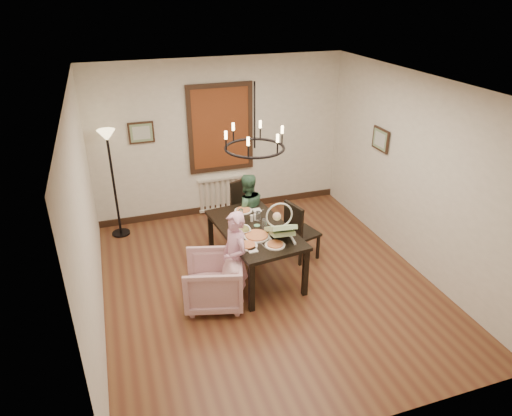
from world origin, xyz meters
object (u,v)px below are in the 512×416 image
drinking_glass (264,224)px  floor_lamp (114,186)px  chair_far (250,212)px  dining_table (255,233)px  elderly_woman (235,265)px  seated_man (247,217)px  chair_right (303,230)px  armchair (213,281)px  baby_bouncer (280,227)px

drinking_glass → floor_lamp: (-1.93, 1.90, 0.06)m
chair_far → drinking_glass: bearing=-115.6°
dining_table → chair_far: size_ratio=1.68×
chair_far → elderly_woman: 1.60m
seated_man → floor_lamp: bearing=-30.3°
floor_lamp → chair_right: bearing=-31.9°
elderly_woman → armchair: bearing=-105.8°
dining_table → seated_man: seated_man is taller
dining_table → drinking_glass: 0.21m
elderly_woman → dining_table: bearing=124.7°
seated_man → drinking_glass: size_ratio=7.26×
dining_table → elderly_woman: 0.67m
drinking_glass → floor_lamp: 2.72m
seated_man → drinking_glass: bearing=87.8°
chair_right → elderly_woman: size_ratio=0.89×
baby_bouncer → elderly_woman: bearing=-164.5°
chair_far → drinking_glass: 1.07m
chair_far → chair_right: (0.61, -0.76, -0.03)m
dining_table → elderly_woman: (-0.43, -0.50, -0.14)m
baby_bouncer → dining_table: bearing=127.5°
seated_man → baby_bouncer: size_ratio=1.95×
chair_far → armchair: (-0.97, -1.45, -0.17)m
chair_right → baby_bouncer: bearing=118.3°
seated_man → chair_far: bearing=-124.3°
seated_man → floor_lamp: size_ratio=0.58×
dining_table → seated_man: bearing=73.9°
baby_bouncer → floor_lamp: (-2.05, 2.23, -0.04)m
dining_table → seated_man: 0.82m
seated_man → drinking_glass: 0.91m
elderly_woman → floor_lamp: 2.74m
chair_far → seated_man: 0.19m
dining_table → baby_bouncer: bearing=-65.0°
armchair → floor_lamp: size_ratio=0.43×
armchair → seated_man: bearing=161.1°
chair_far → drinking_glass: chair_far is taller
drinking_glass → dining_table: bearing=156.7°
chair_right → baby_bouncer: (-0.61, -0.58, 0.46)m
elderly_woman → floor_lamp: (-1.38, 2.35, 0.36)m
armchair → baby_bouncer: baby_bouncer is taller
elderly_woman → baby_bouncer: bearing=85.6°
chair_far → dining_table: bearing=-123.2°
armchair → floor_lamp: floor_lamp is taller
dining_table → chair_right: bearing=6.4°
chair_right → seated_man: size_ratio=0.93×
elderly_woman → chair_far: bearing=141.2°
chair_right → elderly_woman: bearing=103.1°
dining_table → floor_lamp: floor_lamp is taller
baby_bouncer → chair_far: bearing=95.8°
chair_far → armchair: size_ratio=1.35×
dining_table → baby_bouncer: 0.52m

